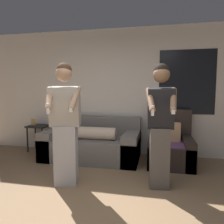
# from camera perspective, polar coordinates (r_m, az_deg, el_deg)

# --- Properties ---
(wall_back) EXTENTS (6.74, 0.07, 2.70)m
(wall_back) POSITION_cam_1_polar(r_m,az_deg,el_deg) (4.77, 3.41, 5.29)
(wall_back) COLOR silver
(wall_back) RESTS_ON ground_plane
(couch) EXTENTS (1.91, 0.99, 0.83)m
(couch) POSITION_cam_1_polar(r_m,az_deg,el_deg) (4.52, -5.21, -8.26)
(couch) COLOR slate
(couch) RESTS_ON ground_plane
(armchair) EXTENTS (0.81, 0.95, 1.01)m
(armchair) POSITION_cam_1_polar(r_m,az_deg,el_deg) (4.36, 14.94, -8.79)
(armchair) COLOR #332823
(armchair) RESTS_ON ground_plane
(side_table) EXTENTS (0.45, 0.41, 0.74)m
(side_table) POSITION_cam_1_polar(r_m,az_deg,el_deg) (5.28, -18.68, -4.42)
(side_table) COLOR black
(side_table) RESTS_ON ground_plane
(person_left) EXTENTS (0.49, 0.54, 1.78)m
(person_left) POSITION_cam_1_polar(r_m,az_deg,el_deg) (3.23, -12.14, -2.91)
(person_left) COLOR #B2B2B7
(person_left) RESTS_ON ground_plane
(person_right) EXTENTS (0.43, 0.50, 1.76)m
(person_right) POSITION_cam_1_polar(r_m,az_deg,el_deg) (3.13, 12.49, -3.08)
(person_right) COLOR #56514C
(person_right) RESTS_ON ground_plane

